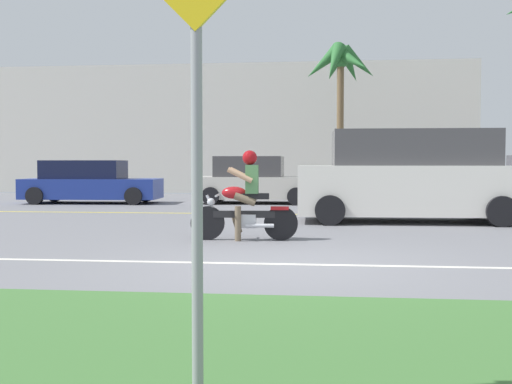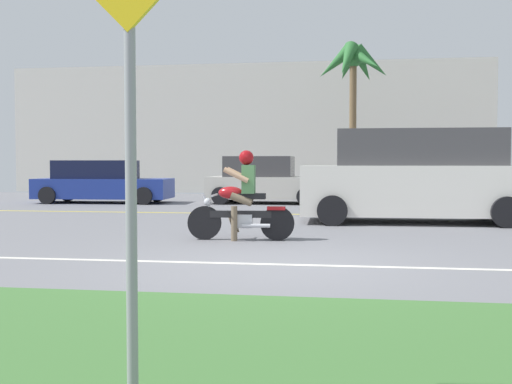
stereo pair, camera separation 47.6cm
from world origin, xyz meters
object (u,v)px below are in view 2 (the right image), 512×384
object	(u,v)px
parked_car_0	(102,183)
parked_car_2	(412,180)
suv_nearby	(415,178)
parked_car_1	(264,181)
palm_tree_0	(354,70)
street_sign	(130,110)
motorcyclist	(242,202)

from	to	relation	value
parked_car_0	parked_car_2	distance (m)	10.33
suv_nearby	parked_car_1	distance (m)	7.42
suv_nearby	palm_tree_0	distance (m)	10.51
parked_car_0	street_sign	size ratio (longest dim) A/B	1.73
suv_nearby	street_sign	xyz separation A→B (m)	(-2.56, -10.89, 0.59)
motorcyclist	parked_car_2	xyz separation A→B (m)	(3.89, 10.75, 0.12)
motorcyclist	parked_car_0	distance (m)	11.15
palm_tree_0	parked_car_0	bearing A→B (deg)	-153.29
motorcyclist	palm_tree_0	distance (m)	14.14
parked_car_0	parked_car_1	bearing A→B (deg)	6.39
motorcyclist	parked_car_0	xyz separation A→B (m)	(-6.32, 9.18, 0.02)
parked_car_0	parked_car_2	size ratio (longest dim) A/B	1.08
motorcyclist	parked_car_0	world-z (taller)	motorcyclist
street_sign	parked_car_1	bearing A→B (deg)	95.45
parked_car_0	palm_tree_0	bearing A→B (deg)	26.71
parked_car_1	parked_car_2	xyz separation A→B (m)	(4.84, 0.96, 0.05)
motorcyclist	parked_car_1	xyz separation A→B (m)	(-0.95, 9.78, 0.07)
parked_car_2	parked_car_0	bearing A→B (deg)	-171.28
motorcyclist	street_sign	world-z (taller)	street_sign
parked_car_0	parked_car_2	bearing A→B (deg)	8.72
street_sign	palm_tree_0	bearing A→B (deg)	86.38
suv_nearby	street_sign	size ratio (longest dim) A/B	1.96
suv_nearby	parked_car_0	distance (m)	11.04
palm_tree_0	parked_car_1	bearing A→B (deg)	-129.31
parked_car_1	parked_car_0	bearing A→B (deg)	-173.61
parked_car_0	parked_car_1	world-z (taller)	parked_car_1
motorcyclist	suv_nearby	size ratio (longest dim) A/B	0.36
palm_tree_0	suv_nearby	bearing A→B (deg)	-82.62
motorcyclist	parked_car_1	distance (m)	9.83
parked_car_2	street_sign	world-z (taller)	street_sign
motorcyclist	parked_car_2	world-z (taller)	parked_car_2
parked_car_0	parked_car_1	xyz separation A→B (m)	(5.37, 0.60, 0.05)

